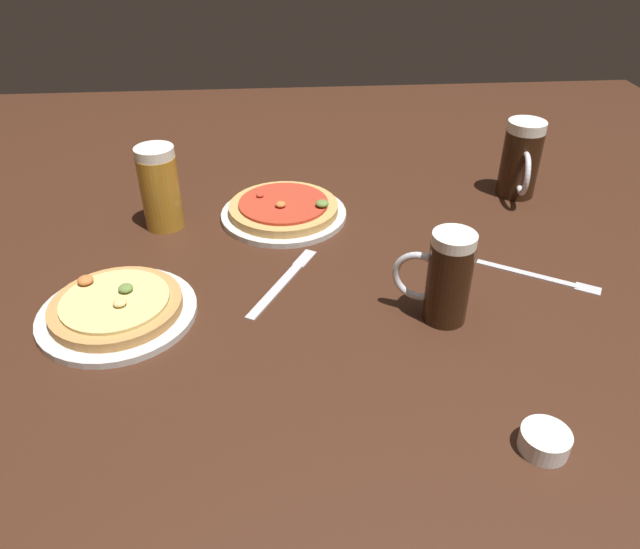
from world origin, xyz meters
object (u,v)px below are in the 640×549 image
object	(u,v)px
beer_mug_amber	(521,160)
pizza_plate_far	(284,210)
beer_mug_dark	(446,278)
fork_left	(540,276)
ramekin_sauce	(545,441)
knife_right	(283,281)
pizza_plate_near	(117,309)
beer_mug_pale	(160,187)

from	to	relation	value
beer_mug_amber	pizza_plate_far	bearing A→B (deg)	-172.89
beer_mug_dark	fork_left	world-z (taller)	beer_mug_dark
ramekin_sauce	knife_right	bearing A→B (deg)	128.62
pizza_plate_near	pizza_plate_far	world-z (taller)	same
beer_mug_dark	beer_mug_amber	bearing A→B (deg)	57.23
ramekin_sauce	fork_left	size ratio (longest dim) A/B	0.32
knife_right	beer_mug_pale	bearing A→B (deg)	135.80
pizza_plate_far	ramekin_sauce	world-z (taller)	pizza_plate_far
beer_mug_amber	fork_left	distance (m)	0.36
pizza_plate_near	fork_left	distance (m)	0.76
beer_mug_dark	beer_mug_amber	distance (m)	0.52
ramekin_sauce	knife_right	xyz separation A→B (m)	(-0.33, 0.41, -0.01)
pizza_plate_near	beer_mug_pale	world-z (taller)	beer_mug_pale
pizza_plate_far	pizza_plate_near	bearing A→B (deg)	-131.20
beer_mug_pale	ramekin_sauce	bearing A→B (deg)	-48.54
pizza_plate_far	ramekin_sauce	bearing A→B (deg)	-64.28
knife_right	pizza_plate_far	bearing A→B (deg)	88.08
fork_left	beer_mug_dark	bearing A→B (deg)	-154.38
beer_mug_amber	fork_left	world-z (taller)	beer_mug_amber
beer_mug_dark	knife_right	bearing A→B (deg)	154.76
pizza_plate_far	knife_right	xyz separation A→B (m)	(-0.01, -0.25, -0.01)
beer_mug_pale	beer_mug_dark	bearing A→B (deg)	-35.51
pizza_plate_far	fork_left	distance (m)	0.54
beer_mug_dark	pizza_plate_far	bearing A→B (deg)	124.04
pizza_plate_far	ramekin_sauce	size ratio (longest dim) A/B	4.16
beer_mug_pale	fork_left	distance (m)	0.77
beer_mug_amber	ramekin_sauce	distance (m)	0.76
beer_mug_amber	knife_right	world-z (taller)	beer_mug_amber
beer_mug_dark	beer_mug_pale	bearing A→B (deg)	144.49
beer_mug_amber	beer_mug_pale	size ratio (longest dim) A/B	1.00
beer_mug_dark	knife_right	distance (m)	0.30
beer_mug_pale	fork_left	xyz separation A→B (m)	(0.72, -0.26, -0.08)
beer_mug_dark	ramekin_sauce	size ratio (longest dim) A/B	2.49
fork_left	beer_mug_pale	bearing A→B (deg)	160.22
pizza_plate_near	knife_right	distance (m)	0.29
beer_mug_dark	fork_left	size ratio (longest dim) A/B	0.80
pizza_plate_far	beer_mug_amber	bearing A→B (deg)	7.11
beer_mug_amber	beer_mug_pale	distance (m)	0.79
beer_mug_pale	knife_right	bearing A→B (deg)	-44.20
pizza_plate_far	beer_mug_dark	xyz separation A→B (m)	(0.25, -0.37, 0.06)
beer_mug_amber	ramekin_sauce	xyz separation A→B (m)	(-0.22, -0.72, -0.07)
fork_left	pizza_plate_far	bearing A→B (deg)	149.72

